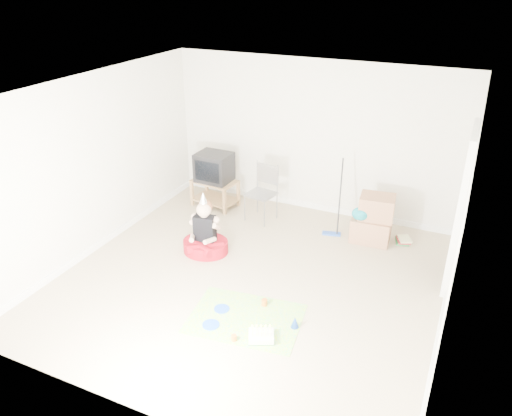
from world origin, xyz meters
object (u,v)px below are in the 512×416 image
at_px(birthday_cake, 261,337).
at_px(crt_tv, 214,167).
at_px(tv_stand, 215,191).
at_px(cardboard_boxes, 373,220).
at_px(folding_chair, 261,194).
at_px(seated_woman, 205,239).

bearing_deg(birthday_cake, crt_tv, 127.01).
bearing_deg(crt_tv, tv_stand, -31.84).
distance_m(cardboard_boxes, birthday_cake, 2.93).
distance_m(tv_stand, folding_chair, 1.00).
relative_size(tv_stand, seated_woman, 0.85).
bearing_deg(seated_woman, birthday_cake, -42.82).
bearing_deg(folding_chair, birthday_cake, -65.82).
height_order(folding_chair, cardboard_boxes, folding_chair).
bearing_deg(seated_woman, crt_tv, 113.61).
distance_m(crt_tv, birthday_cake, 3.74).
bearing_deg(crt_tv, birthday_cake, -51.14).
relative_size(folding_chair, cardboard_boxes, 1.29).
bearing_deg(birthday_cake, tv_stand, 127.01).
height_order(folding_chair, seated_woman, seated_woman).
bearing_deg(crt_tv, seated_woman, -64.54).
bearing_deg(tv_stand, birthday_cake, -52.99).
relative_size(crt_tv, birthday_cake, 1.62).
distance_m(tv_stand, crt_tv, 0.45).
height_order(crt_tv, seated_woman, crt_tv).
distance_m(seated_woman, birthday_cake, 2.14).
bearing_deg(crt_tv, cardboard_boxes, -0.08).
bearing_deg(tv_stand, crt_tv, 146.31).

